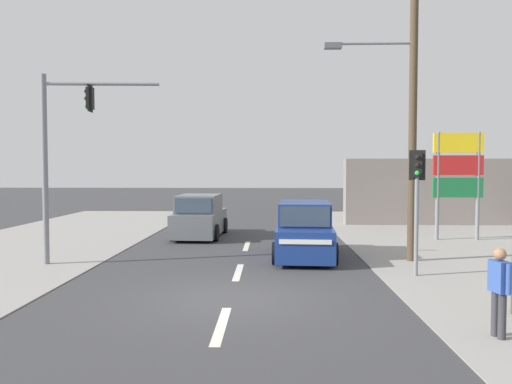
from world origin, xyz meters
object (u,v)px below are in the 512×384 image
object	(u,v)px
utility_pole_midground_right	(409,99)
pedestal_signal_right_kerb	(417,191)
traffic_signal_mast	(62,144)
shopping_plaza_sign	(458,170)
pedestrian_at_kerb	(499,287)
suv_oncoming_mid	(304,231)
suv_crossing_left	(200,217)

from	to	relation	value
utility_pole_midground_right	pedestal_signal_right_kerb	distance (m)	3.72
traffic_signal_mast	shopping_plaza_sign	size ratio (longest dim) A/B	1.30
utility_pole_midground_right	pedestrian_at_kerb	xyz separation A→B (m)	(-0.41, -7.52, -4.36)
suv_oncoming_mid	pedestrian_at_kerb	bearing A→B (deg)	-70.58
traffic_signal_mast	pedestal_signal_right_kerb	world-z (taller)	traffic_signal_mast
utility_pole_midground_right	suv_crossing_left	bearing A→B (deg)	143.16
pedestal_signal_right_kerb	pedestrian_at_kerb	bearing A→B (deg)	-90.36
utility_pole_midground_right	suv_oncoming_mid	world-z (taller)	utility_pole_midground_right
pedestrian_at_kerb	pedestal_signal_right_kerb	bearing A→B (deg)	89.64
pedestal_signal_right_kerb	utility_pole_midground_right	bearing A→B (deg)	80.74
utility_pole_midground_right	shopping_plaza_sign	distance (m)	6.52
shopping_plaza_sign	suv_crossing_left	size ratio (longest dim) A/B	1.00
suv_oncoming_mid	utility_pole_midground_right	bearing A→B (deg)	-12.21
utility_pole_midground_right	pedestal_signal_right_kerb	size ratio (longest dim) A/B	2.77
shopping_plaza_sign	suv_crossing_left	xyz separation A→B (m)	(-11.13, 0.72, -2.10)
shopping_plaza_sign	utility_pole_midground_right	bearing A→B (deg)	-124.70
traffic_signal_mast	suv_oncoming_mid	world-z (taller)	traffic_signal_mast
traffic_signal_mast	suv_crossing_left	world-z (taller)	traffic_signal_mast
suv_oncoming_mid	suv_crossing_left	bearing A→B (deg)	130.85
suv_crossing_left	suv_oncoming_mid	size ratio (longest dim) A/B	1.00
pedestal_signal_right_kerb	suv_oncoming_mid	bearing A→B (deg)	133.95
traffic_signal_mast	pedestrian_at_kerb	xyz separation A→B (m)	(10.63, -6.64, -2.91)
suv_oncoming_mid	pedestal_signal_right_kerb	bearing A→B (deg)	-46.05
pedestal_signal_right_kerb	shopping_plaza_sign	bearing A→B (deg)	62.32
utility_pole_midground_right	pedestal_signal_right_kerb	bearing A→B (deg)	-99.26
utility_pole_midground_right	pedestal_signal_right_kerb	xyz separation A→B (m)	(-0.38, -2.33, -2.87)
utility_pole_midground_right	pedestrian_at_kerb	bearing A→B (deg)	-93.14
shopping_plaza_sign	pedestrian_at_kerb	bearing A→B (deg)	-107.22
suv_crossing_left	suv_oncoming_mid	distance (m)	6.63
traffic_signal_mast	shopping_plaza_sign	bearing A→B (deg)	22.09
suv_crossing_left	traffic_signal_mast	bearing A→B (deg)	-117.15
suv_oncoming_mid	traffic_signal_mast	bearing A→B (deg)	-168.33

